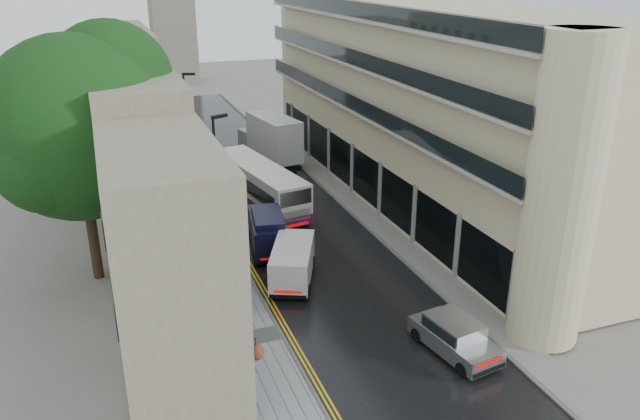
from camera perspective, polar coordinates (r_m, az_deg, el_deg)
road at (r=45.82m, az=-4.13°, el=0.50°), size 9.00×85.00×0.02m
left_sidewalk at (r=44.70m, az=-11.36°, el=-0.37°), size 2.70×85.00×0.12m
right_sidewalk at (r=47.45m, az=2.14°, el=1.36°), size 1.80×85.00×0.12m
old_shop_row at (r=44.98m, az=-16.99°, el=7.21°), size 4.50×56.00×12.00m
modern_block at (r=46.25m, az=8.69°, el=9.55°), size 8.00×40.00×14.00m
tree_near at (r=35.04m, az=-20.95°, el=4.38°), size 10.56×10.56×13.89m
tree_far at (r=47.82m, az=-20.58°, el=7.87°), size 9.24×9.24×12.46m
cream_bus at (r=42.20m, az=-5.17°, el=0.80°), size 4.52×11.47×3.05m
white_lorry at (r=52.32m, az=-4.80°, el=5.74°), size 3.89×8.73×4.42m
silver_hatchback at (r=27.82m, az=12.97°, el=-13.18°), size 2.67×4.71×1.67m
white_van at (r=33.11m, az=-4.49°, el=-6.11°), size 3.83×5.24×2.18m
navy_van at (r=36.61m, az=-5.97°, el=-3.02°), size 2.79×5.25×2.54m
pedestrian at (r=40.78m, az=-10.14°, el=-1.19°), size 0.61×0.43×1.57m
lamp_post_near at (r=35.64m, az=-9.35°, el=1.62°), size 0.99×0.58×8.68m
lamp_post_far at (r=50.43m, az=-12.03°, el=7.31°), size 0.98×0.55×8.59m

